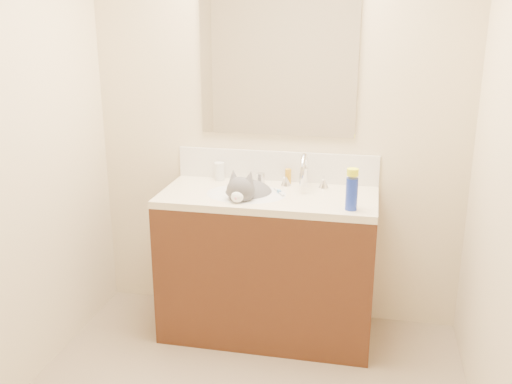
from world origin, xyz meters
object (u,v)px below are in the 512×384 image
at_px(amber_bottle, 288,176).
at_px(spray_can, 352,194).
at_px(silver_jar, 260,178).
at_px(vanity_cabinet, 268,267).
at_px(pill_bottle, 219,171).
at_px(basin, 246,206).
at_px(faucet, 304,174).
at_px(cat, 247,198).

xyz_separation_m(amber_bottle, spray_can, (0.38, -0.39, 0.04)).
bearing_deg(silver_jar, spray_can, -34.95).
height_order(vanity_cabinet, spray_can, spray_can).
height_order(pill_bottle, silver_jar, pill_bottle).
relative_size(basin, pill_bottle, 4.17).
xyz_separation_m(faucet, amber_bottle, (-0.10, 0.07, -0.04)).
xyz_separation_m(cat, silver_jar, (0.03, 0.21, 0.06)).
height_order(cat, amber_bottle, cat).
bearing_deg(spray_can, vanity_cabinet, 158.23).
distance_m(basin, faucet, 0.38).
distance_m(faucet, amber_bottle, 0.13).
height_order(basin, amber_bottle, amber_bottle).
xyz_separation_m(silver_jar, spray_can, (0.55, -0.38, 0.05)).
relative_size(faucet, amber_bottle, 3.09).
relative_size(pill_bottle, amber_bottle, 1.19).
bearing_deg(spray_can, basin, 165.12).
xyz_separation_m(silver_jar, amber_bottle, (0.16, 0.01, 0.02)).
xyz_separation_m(faucet, cat, (-0.30, -0.15, -0.11)).
distance_m(pill_bottle, amber_bottle, 0.42).
distance_m(vanity_cabinet, pill_bottle, 0.64).
bearing_deg(faucet, silver_jar, 167.04).
relative_size(basin, amber_bottle, 4.96).
bearing_deg(pill_bottle, vanity_cabinet, -31.39).
bearing_deg(pill_bottle, cat, -44.92).
bearing_deg(spray_can, cat, 163.64).
relative_size(silver_jar, amber_bottle, 0.64).
bearing_deg(pill_bottle, amber_bottle, 0.30).
relative_size(basin, silver_jar, 7.74).
bearing_deg(faucet, amber_bottle, 145.09).
xyz_separation_m(faucet, spray_can, (0.28, -0.32, -0.00)).
height_order(basin, faucet, faucet).
bearing_deg(cat, silver_jar, 85.69).
distance_m(amber_bottle, spray_can, 0.55).
bearing_deg(silver_jar, vanity_cabinet, -66.74).
bearing_deg(basin, spray_can, -14.88).
bearing_deg(amber_bottle, silver_jar, -176.45).
distance_m(basin, spray_can, 0.62).
bearing_deg(pill_bottle, silver_jar, -1.80).
relative_size(basin, spray_can, 2.69).
height_order(amber_bottle, spray_can, spray_can).
relative_size(basin, faucet, 1.61).
bearing_deg(silver_jar, basin, -98.68).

